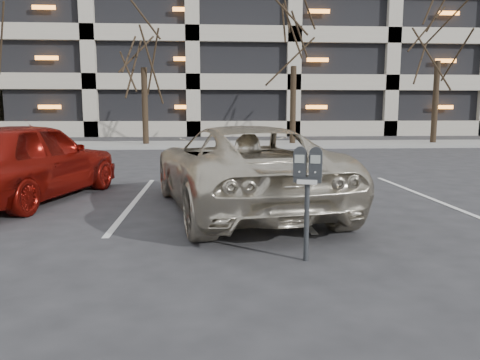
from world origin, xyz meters
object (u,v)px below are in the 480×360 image
(tree_b, at_px, (142,18))
(parking_meter, at_px, (308,176))
(tree_c, at_px, (294,16))
(suv_silver, at_px, (240,168))
(tree_d, at_px, (441,8))
(car_red, at_px, (26,161))

(tree_b, bearing_deg, parking_meter, -76.88)
(tree_c, height_order, suv_silver, tree_c)
(tree_c, bearing_deg, tree_b, 180.00)
(tree_d, height_order, parking_meter, tree_d)
(tree_d, relative_size, suv_silver, 1.64)
(tree_b, bearing_deg, tree_c, 0.00)
(parking_meter, bearing_deg, tree_d, 77.20)
(tree_c, height_order, car_red, tree_c)
(tree_c, height_order, parking_meter, tree_c)
(suv_silver, bearing_deg, tree_d, -136.97)
(parking_meter, height_order, suv_silver, suv_silver)
(tree_b, height_order, suv_silver, tree_b)
(parking_meter, distance_m, suv_silver, 2.89)
(tree_c, bearing_deg, tree_d, 0.00)
(tree_b, relative_size, tree_c, 0.97)
(car_red, bearing_deg, tree_c, -104.48)
(tree_c, relative_size, tree_d, 0.93)
(parking_meter, relative_size, car_red, 0.28)
(tree_d, bearing_deg, suv_silver, -125.82)
(tree_c, bearing_deg, suv_silver, -103.53)
(tree_d, height_order, suv_silver, tree_d)
(tree_b, distance_m, suv_silver, 15.82)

